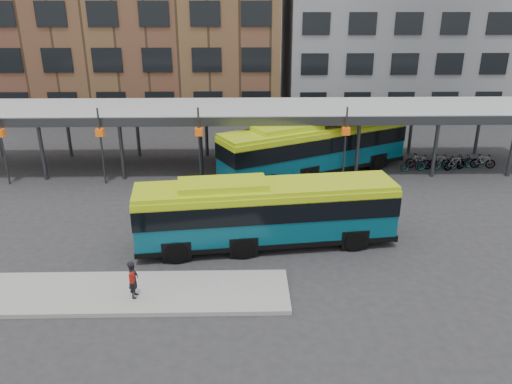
{
  "coord_description": "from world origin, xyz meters",
  "views": [
    {
      "loc": [
        -0.17,
        -19.96,
        11.02
      ],
      "look_at": [
        0.35,
        3.42,
        1.8
      ],
      "focal_mm": 35.0,
      "sensor_mm": 36.0,
      "label": 1
    }
  ],
  "objects": [
    {
      "name": "ground",
      "position": [
        0.0,
        0.0,
        0.0
      ],
      "size": [
        120.0,
        120.0,
        0.0
      ],
      "primitive_type": "plane",
      "color": "#28282B",
      "rests_on": "ground"
    },
    {
      "name": "boarding_island",
      "position": [
        -5.5,
        -3.0,
        0.09
      ],
      "size": [
        14.0,
        3.0,
        0.18
      ],
      "primitive_type": "cube",
      "color": "gray",
      "rests_on": "ground"
    },
    {
      "name": "canopy",
      "position": [
        -0.06,
        12.87,
        3.91
      ],
      "size": [
        40.0,
        6.53,
        4.8
      ],
      "color": "#999B9E",
      "rests_on": "ground"
    },
    {
      "name": "building_grey",
      "position": [
        16.0,
        32.0,
        10.0
      ],
      "size": [
        24.0,
        14.0,
        20.0
      ],
      "primitive_type": "cube",
      "color": "slate",
      "rests_on": "ground"
    },
    {
      "name": "bus_front",
      "position": [
        0.71,
        1.2,
        1.72
      ],
      "size": [
        12.2,
        3.97,
        3.3
      ],
      "rotation": [
        0.0,
        0.0,
        0.12
      ],
      "color": "#08475A",
      "rests_on": "ground"
    },
    {
      "name": "bus_rear",
      "position": [
        4.32,
        11.14,
        1.87
      ],
      "size": [
        12.82,
        8.43,
        3.59
      ],
      "rotation": [
        0.0,
        0.0,
        0.48
      ],
      "color": "#08475A",
      "rests_on": "ground"
    },
    {
      "name": "pedestrian",
      "position": [
        -4.49,
        -3.4,
        0.95
      ],
      "size": [
        0.37,
        0.6,
        1.52
      ],
      "rotation": [
        0.0,
        0.0,
        1.59
      ],
      "color": "black",
      "rests_on": "boarding_island"
    },
    {
      "name": "bike_rack",
      "position": [
        13.52,
        12.04,
        0.49
      ],
      "size": [
        6.75,
        1.59,
        1.05
      ],
      "color": "slate",
      "rests_on": "ground"
    }
  ]
}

